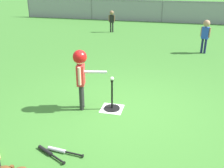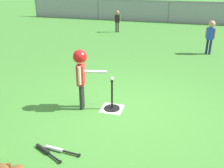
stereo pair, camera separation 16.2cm
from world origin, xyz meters
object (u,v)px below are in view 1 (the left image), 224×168
at_px(baseball_on_tee, 112,79).
at_px(fielder_near_right, 112,18).
at_px(batter_child, 81,68).
at_px(spare_bat_silver, 61,151).
at_px(spare_bat_black, 48,152).
at_px(batting_tee, 112,105).
at_px(fielder_deep_left, 206,32).

height_order(baseball_on_tee, fielder_near_right, fielder_near_right).
relative_size(batter_child, fielder_near_right, 1.27).
height_order(baseball_on_tee, spare_bat_silver, baseball_on_tee).
xyz_separation_m(batter_child, spare_bat_black, (-0.03, -1.52, -0.85)).
relative_size(batter_child, spare_bat_silver, 2.04).
relative_size(batting_tee, fielder_near_right, 0.65).
bearing_deg(batting_tee, baseball_on_tee, 0.00).
xyz_separation_m(fielder_near_right, spare_bat_black, (1.11, -8.83, -0.59)).
bearing_deg(batting_tee, spare_bat_black, -110.78).
distance_m(fielder_near_right, spare_bat_silver, 8.86).
bearing_deg(spare_bat_silver, spare_bat_black, -155.53).
bearing_deg(fielder_near_right, batter_child, -81.10).
bearing_deg(fielder_deep_left, spare_bat_silver, -112.33).
distance_m(batting_tee, spare_bat_black, 1.76).
bearing_deg(fielder_near_right, spare_bat_black, -82.82).
bearing_deg(spare_bat_silver, baseball_on_tee, 74.02).
distance_m(fielder_deep_left, spare_bat_silver, 6.72).
relative_size(batter_child, fielder_deep_left, 1.10).
bearing_deg(fielder_deep_left, spare_bat_black, -113.44).
xyz_separation_m(batting_tee, spare_bat_black, (-0.62, -1.64, -0.07)).
relative_size(batter_child, spare_bat_black, 2.18).
xyz_separation_m(baseball_on_tee, fielder_near_right, (-1.74, 7.19, -0.04)).
distance_m(batting_tee, baseball_on_tee, 0.57).
xyz_separation_m(batter_child, fielder_near_right, (-1.14, 7.31, -0.25)).
bearing_deg(batter_child, fielder_near_right, 98.90).
distance_m(batting_tee, fielder_near_right, 7.41).
height_order(fielder_near_right, spare_bat_silver, fielder_near_right).
xyz_separation_m(baseball_on_tee, spare_bat_silver, (-0.45, -1.56, -0.63)).
bearing_deg(batter_child, spare_bat_silver, -84.28).
bearing_deg(batter_child, fielder_deep_left, 60.48).
height_order(batting_tee, baseball_on_tee, baseball_on_tee).
height_order(fielder_deep_left, spare_bat_black, fielder_deep_left).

